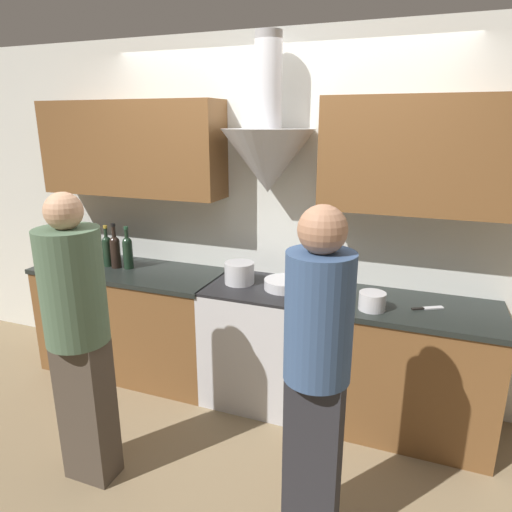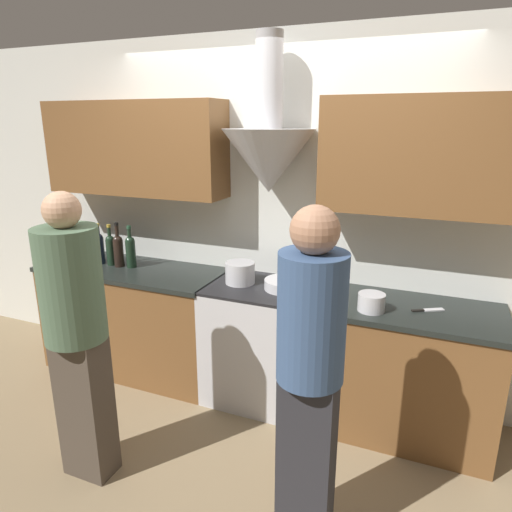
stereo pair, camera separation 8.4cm
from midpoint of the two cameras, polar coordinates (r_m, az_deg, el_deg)
The scene contains 20 objects.
ground_plane at distance 3.39m, azimuth -0.69°, elevation -19.62°, with size 12.00×12.00×0.00m, color #847051.
wall_back at distance 3.33m, azimuth 2.26°, elevation 7.62°, with size 8.40×0.64×2.60m.
counter_left at distance 3.91m, azimuth -14.20°, elevation -7.56°, with size 1.51×0.62×0.88m.
counter_right at distance 3.23m, azimuth 18.05°, elevation -13.25°, with size 1.21×0.62×0.88m.
stove_range at distance 3.41m, azimuth 1.38°, elevation -10.69°, with size 0.75×0.60×0.88m.
wine_bottle_0 at distance 4.16m, azimuth -22.03°, elevation 1.57°, with size 0.07×0.07×0.34m.
wine_bottle_1 at distance 4.09m, azimuth -21.17°, elevation 1.51°, with size 0.08×0.08×0.35m.
wine_bottle_2 at distance 4.02m, azimuth -20.22°, elevation 1.13°, with size 0.07×0.07×0.32m.
wine_bottle_3 at distance 3.96m, azimuth -19.19°, elevation 1.13°, with size 0.07×0.07×0.34m.
wine_bottle_4 at distance 3.90m, azimuth -18.41°, elevation 1.10°, with size 0.07×0.07×0.33m.
wine_bottle_5 at distance 3.84m, azimuth -17.12°, elevation 0.92°, with size 0.07×0.07×0.33m.
wine_bottle_6 at distance 3.78m, azimuth -16.23°, elevation 0.85°, with size 0.08×0.08×0.36m.
wine_bottle_7 at distance 3.73m, azimuth -14.79°, elevation 0.72°, with size 0.08×0.08×0.34m.
stock_pot at distance 3.27m, azimuth -1.27°, elevation -2.10°, with size 0.21×0.21×0.15m.
mixing_bowl at distance 3.17m, azimuth 4.32°, elevation -3.56°, with size 0.28×0.28×0.07m.
orange_fruit at distance 2.94m, azimuth 9.76°, elevation -5.34°, with size 0.07×0.07×0.07m.
saucepan at distance 2.90m, azimuth 15.04°, elevation -5.61°, with size 0.17×0.17×0.11m.
chefs_knife at distance 3.03m, azimuth 21.44°, elevation -6.31°, with size 0.19×0.13×0.01m.
person_foreground_left at distance 2.67m, azimuth -20.72°, elevation -8.49°, with size 0.33×0.33×1.67m.
person_foreground_right at distance 2.11m, azimuth 7.89°, elevation -13.77°, with size 0.30×0.30×1.68m.
Camera 2 is at (1.12, -2.50, 2.00)m, focal length 32.00 mm.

